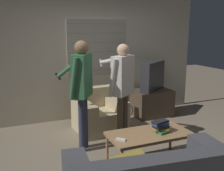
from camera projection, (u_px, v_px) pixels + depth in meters
name	position (u px, v px, depth m)	size (l,w,h in m)	color
ground_plane	(127.00, 157.00, 3.91)	(16.00, 16.00, 0.00)	#7F705B
wall_back	(86.00, 58.00, 5.47)	(5.20, 0.08, 2.55)	beige
armchair_beige	(99.00, 114.00, 4.93)	(0.92, 0.85, 0.78)	#C6B289
coffee_table	(149.00, 136.00, 3.67)	(1.16, 0.59, 0.45)	#9E754C
tv_stand	(152.00, 103.00, 5.75)	(0.81, 0.58, 0.58)	#4C3D2D
tv	(153.00, 76.00, 5.63)	(0.80, 0.66, 0.62)	#2D2D33
person_left_standing	(82.00, 83.00, 3.95)	(0.52, 0.74, 1.71)	#33384C
person_right_standing	(122.00, 82.00, 4.19)	(0.52, 0.84, 1.65)	#4C4233
book_stack	(161.00, 126.00, 3.66)	(0.25, 0.20, 0.17)	#33754C
soda_can	(163.00, 124.00, 3.83)	(0.07, 0.07, 0.13)	#238E47
spare_remote	(121.00, 139.00, 3.41)	(0.12, 0.12, 0.02)	white
floor_fan	(127.00, 113.00, 5.37)	(0.30, 0.20, 0.38)	#A8A8AD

